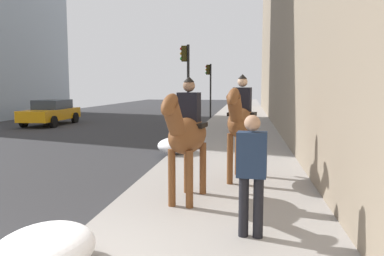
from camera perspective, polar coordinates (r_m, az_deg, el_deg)
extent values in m
ellipsoid|color=brown|center=(6.93, -0.57, -1.06)|extent=(1.56, 0.77, 0.66)
cylinder|color=brown|center=(6.59, -0.38, -7.64)|extent=(0.13, 0.13, 1.00)
cylinder|color=brown|center=(6.69, -3.03, -7.44)|extent=(0.13, 0.13, 1.00)
cylinder|color=brown|center=(7.44, 1.64, -6.04)|extent=(0.13, 0.13, 1.00)
cylinder|color=brown|center=(7.52, -0.73, -5.90)|extent=(0.13, 0.13, 1.00)
cylinder|color=brown|center=(6.17, -2.68, 1.28)|extent=(0.67, 0.37, 0.68)
ellipsoid|color=brown|center=(5.96, -3.35, 3.50)|extent=(0.65, 0.31, 0.49)
cylinder|color=black|center=(7.63, 1.00, -1.15)|extent=(0.29, 0.14, 0.55)
cube|color=black|center=(6.96, -0.46, 0.47)|extent=(0.52, 0.66, 0.08)
cube|color=black|center=(6.94, -0.46, 3.06)|extent=(0.33, 0.42, 0.55)
sphere|color=#8C664C|center=(6.93, -0.46, 6.33)|extent=(0.22, 0.22, 0.22)
cone|color=black|center=(6.93, -0.46, 7.32)|extent=(0.23, 0.23, 0.10)
ellipsoid|color=brown|center=(8.51, 7.41, 0.83)|extent=(1.57, 0.79, 0.66)
cylinder|color=brown|center=(8.15, 7.91, -4.70)|extent=(0.13, 0.13, 1.09)
cylinder|color=brown|center=(8.21, 5.70, -4.59)|extent=(0.13, 0.13, 1.09)
cylinder|color=brown|center=(9.03, 8.84, -3.65)|extent=(0.13, 0.13, 1.09)
cylinder|color=brown|center=(9.08, 6.84, -3.56)|extent=(0.13, 0.13, 1.09)
cylinder|color=brown|center=(7.73, 6.47, 2.89)|extent=(0.67, 0.37, 0.68)
ellipsoid|color=brown|center=(7.52, 6.20, 4.70)|extent=(0.65, 0.31, 0.49)
cylinder|color=black|center=(9.22, 8.16, 0.61)|extent=(0.29, 0.14, 0.55)
cube|color=black|center=(8.55, 7.49, 2.07)|extent=(0.53, 0.66, 0.08)
cube|color=black|center=(8.53, 7.52, 4.18)|extent=(0.34, 0.42, 0.55)
sphere|color=#D8AD8C|center=(8.53, 7.56, 6.84)|extent=(0.22, 0.22, 0.22)
cone|color=black|center=(8.53, 7.57, 7.64)|extent=(0.23, 0.23, 0.10)
cylinder|color=black|center=(5.45, 7.72, -11.54)|extent=(0.14, 0.14, 0.85)
cylinder|color=black|center=(5.43, 9.86, -11.62)|extent=(0.14, 0.14, 0.85)
cube|color=#1E2D47|center=(5.26, 8.92, -3.94)|extent=(0.29, 0.42, 0.62)
sphere|color=tan|center=(5.21, 9.00, 0.73)|extent=(0.22, 0.22, 0.22)
cube|color=orange|center=(23.31, -20.37, 1.94)|extent=(4.47, 1.81, 0.60)
cube|color=#262D38|center=(23.51, -20.12, 3.35)|extent=(2.20, 1.55, 0.52)
cylinder|color=black|center=(21.72, -20.00, 0.87)|extent=(0.65, 0.24, 0.64)
cylinder|color=black|center=(22.54, -23.85, 0.90)|extent=(0.65, 0.24, 0.64)
cylinder|color=black|center=(24.20, -17.07, 1.48)|extent=(0.65, 0.24, 0.64)
cylinder|color=black|center=(24.93, -20.64, 1.49)|extent=(0.65, 0.24, 0.64)
cylinder|color=black|center=(17.48, -0.57, 5.69)|extent=(0.12, 0.12, 4.08)
cube|color=#2D280C|center=(17.57, -1.16, 11.04)|extent=(0.20, 0.24, 0.70)
sphere|color=red|center=(17.61, -1.59, 11.75)|extent=(0.14, 0.14, 0.14)
sphere|color=orange|center=(17.59, -1.59, 11.03)|extent=(0.14, 0.14, 0.14)
sphere|color=green|center=(17.57, -1.59, 10.32)|extent=(0.14, 0.14, 0.14)
cylinder|color=black|center=(27.26, 2.79, 5.56)|extent=(0.12, 0.12, 3.78)
cube|color=#2D280C|center=(27.30, 2.42, 8.69)|extent=(0.20, 0.24, 0.70)
sphere|color=red|center=(27.32, 2.15, 9.15)|extent=(0.14, 0.14, 0.14)
sphere|color=orange|center=(27.31, 2.15, 8.69)|extent=(0.14, 0.14, 0.14)
sphere|color=green|center=(27.30, 2.15, 8.23)|extent=(0.14, 0.14, 0.14)
ellipsoid|color=white|center=(4.79, -21.40, -16.74)|extent=(1.43, 1.10, 0.49)
ellipsoid|color=white|center=(12.03, -2.58, -2.59)|extent=(1.39, 1.07, 0.48)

